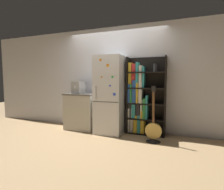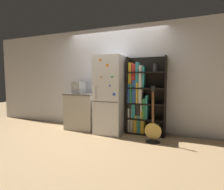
{
  "view_description": "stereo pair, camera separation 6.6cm",
  "coord_description": "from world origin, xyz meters",
  "px_view_note": "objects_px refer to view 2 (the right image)",
  "views": [
    {
      "loc": [
        1.52,
        -3.74,
        1.27
      ],
      "look_at": [
        0.03,
        0.15,
        0.92
      ],
      "focal_mm": 28.0,
      "sensor_mm": 36.0,
      "label": 1
    },
    {
      "loc": [
        1.58,
        -3.72,
        1.27
      ],
      "look_at": [
        0.03,
        0.15,
        0.92
      ],
      "focal_mm": 28.0,
      "sensor_mm": 36.0,
      "label": 2
    }
  ],
  "objects_px": {
    "espresso_machine": "(79,87)",
    "guitar": "(153,134)",
    "bookshelf": "(141,99)",
    "refrigerator": "(110,95)"
  },
  "relations": [
    {
      "from": "espresso_machine",
      "to": "guitar",
      "type": "distance_m",
      "value": 2.19
    },
    {
      "from": "refrigerator",
      "to": "espresso_machine",
      "type": "relative_size",
      "value": 4.82
    },
    {
      "from": "espresso_machine",
      "to": "guitar",
      "type": "relative_size",
      "value": 0.33
    },
    {
      "from": "refrigerator",
      "to": "espresso_machine",
      "type": "height_order",
      "value": "refrigerator"
    },
    {
      "from": "espresso_machine",
      "to": "refrigerator",
      "type": "bearing_deg",
      "value": -2.09
    },
    {
      "from": "bookshelf",
      "to": "guitar",
      "type": "relative_size",
      "value": 1.56
    },
    {
      "from": "refrigerator",
      "to": "bookshelf",
      "type": "height_order",
      "value": "refrigerator"
    },
    {
      "from": "refrigerator",
      "to": "bookshelf",
      "type": "distance_m",
      "value": 0.74
    },
    {
      "from": "refrigerator",
      "to": "bookshelf",
      "type": "xyz_separation_m",
      "value": [
        0.7,
        0.2,
        -0.08
      ]
    },
    {
      "from": "bookshelf",
      "to": "espresso_machine",
      "type": "xyz_separation_m",
      "value": [
        -1.61,
        -0.17,
        0.25
      ]
    }
  ]
}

